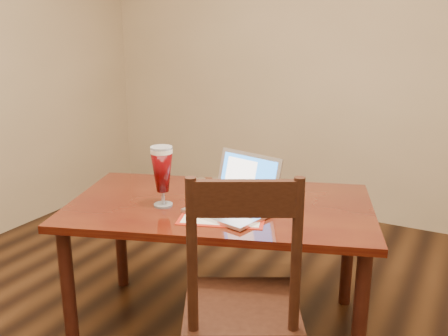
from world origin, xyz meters
The scene contains 2 objects.
dining_table centered at (-0.17, 0.60, 0.63)m, with size 1.69×1.28×1.00m.
dining_chair centered at (0.20, 0.10, 0.50)m, with size 0.60×0.59×1.07m.
Camera 1 is at (0.95, -1.46, 1.56)m, focal length 40.00 mm.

